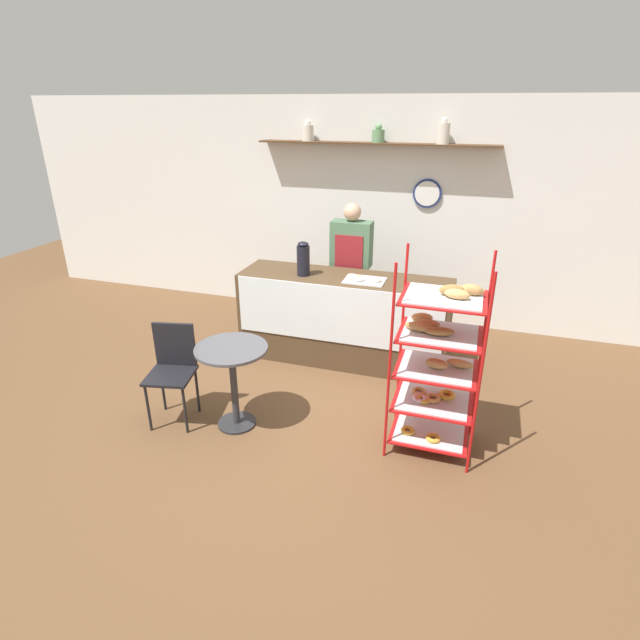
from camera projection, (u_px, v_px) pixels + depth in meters
The scene contains 9 objects.
ground_plane at pixel (304, 423), 4.43m from camera, with size 14.00×14.00×0.00m, color brown.
back_wall at pixel (375, 212), 6.19m from camera, with size 10.00×0.30×2.70m.
display_counter at pixel (344, 319), 5.35m from camera, with size 2.22×0.63×0.95m.
pastry_rack at pixel (438, 359), 3.84m from camera, with size 0.66×0.55×1.62m.
person_worker at pixel (351, 269), 5.65m from camera, with size 0.45×0.23×1.62m.
cafe_table at pixel (233, 368), 4.19m from camera, with size 0.61×0.61×0.76m.
cafe_chair at pixel (173, 363), 4.32m from camera, with size 0.45×0.45×0.87m.
coffee_carafe at pixel (303, 259), 5.15m from camera, with size 0.13×0.13×0.36m.
donut_tray_counter at pixel (364, 279), 5.03m from camera, with size 0.41×0.30×0.05m.
Camera 1 is at (1.27, -3.47, 2.61)m, focal length 28.00 mm.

